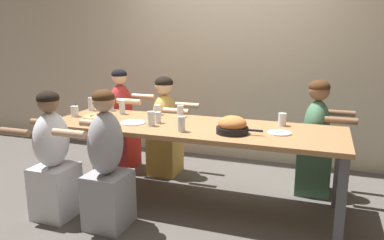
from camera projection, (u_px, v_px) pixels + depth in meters
ground_plane at (192, 202)px, 3.52m from camera, size 18.00×18.00×0.00m
restaurant_back_panel at (232, 29)px, 4.49m from camera, size 10.00×0.06×3.20m
dining_table at (192, 133)px, 3.36m from camera, size 2.65×0.83×0.74m
pizza_board_main at (97, 118)px, 3.53m from camera, size 0.29×0.29×0.05m
skillet_bowl at (232, 126)px, 3.07m from camera, size 0.38×0.27×0.15m
empty_plate_a at (133, 123)px, 3.43m from camera, size 0.23×0.23×0.02m
empty_plate_b at (279, 133)px, 3.08m from camera, size 0.20×0.20×0.02m
cocktail_glass_blue at (75, 112)px, 3.70m from camera, size 0.08×0.08×0.13m
drinking_glass_a at (101, 108)px, 3.89m from camera, size 0.07×0.07×0.10m
drinking_glass_b at (158, 110)px, 3.78m from camera, size 0.07×0.07×0.10m
drinking_glass_c at (180, 112)px, 3.69m from camera, size 0.07×0.07×0.11m
drinking_glass_d at (110, 106)px, 3.99m from camera, size 0.08×0.08×0.11m
drinking_glass_e at (158, 118)px, 3.43m from camera, size 0.06×0.06×0.10m
drinking_glass_f at (282, 120)px, 3.33m from camera, size 0.07×0.07×0.11m
drinking_glass_g at (151, 120)px, 3.32m from camera, size 0.07×0.07×0.13m
drinking_glass_h at (181, 124)px, 3.12m from camera, size 0.07×0.07×0.13m
drinking_glass_i at (122, 108)px, 3.81m from camera, size 0.06×0.06×0.14m
drinking_glass_j at (91, 105)px, 3.99m from camera, size 0.07×0.07×0.14m
diner_far_right at (316, 142)px, 3.64m from camera, size 0.51×0.40×1.13m
diner_far_left at (122, 124)px, 4.34m from camera, size 0.51×0.40×1.16m
diner_far_midleft at (165, 130)px, 4.16m from camera, size 0.51×0.40×1.10m
diner_near_midleft at (107, 167)px, 2.98m from camera, size 0.51×0.40×1.13m
diner_near_left at (53, 161)px, 3.16m from camera, size 0.51×0.40×1.10m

